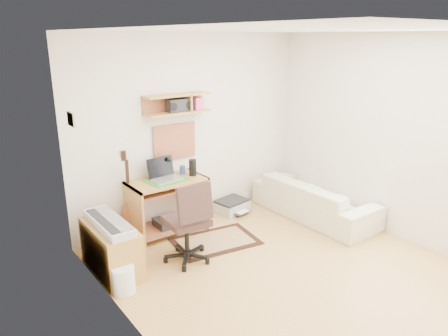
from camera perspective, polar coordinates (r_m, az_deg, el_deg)
floor at (r=4.94m, az=8.93°, el=-13.87°), size 3.60×4.00×0.01m
ceiling at (r=4.24m, az=10.65°, el=17.97°), size 3.60×4.00×0.01m
back_wall at (r=5.93m, az=-4.34°, el=5.24°), size 3.60×0.01×2.60m
left_wall at (r=3.41m, az=-11.99°, el=-4.34°), size 0.01×4.00×2.60m
right_wall at (r=5.82m, az=22.22°, el=3.76°), size 0.01×4.00×2.60m
wall_shelf at (r=5.60m, az=-6.34°, el=8.62°), size 0.90×0.25×0.26m
cork_board at (r=5.79m, az=-6.70°, el=3.55°), size 0.64×0.03×0.49m
wall_photo at (r=4.67m, az=-19.97°, el=6.21°), size 0.02×0.20×0.15m
desk at (r=5.69m, az=-7.60°, el=-5.16°), size 1.00×0.55×0.75m
laptop at (r=5.49m, az=-7.85°, el=-0.23°), size 0.41×0.41×0.29m
speaker at (r=5.66m, az=-4.25°, el=0.06°), size 0.10×0.10×0.22m
desk_lamp at (r=5.70m, az=-7.23°, el=0.31°), size 0.09×0.09×0.26m
pencil_cup at (r=5.77m, az=-5.63°, el=-0.23°), size 0.08×0.08×0.11m
boombox at (r=5.61m, az=-6.11°, el=8.44°), size 0.33×0.15×0.17m
rug at (r=5.54m, az=-1.15°, el=-9.83°), size 1.15×0.86×0.01m
task_chair at (r=4.92m, az=-5.11°, el=-7.11°), size 0.55×0.55×1.01m
cabinet at (r=4.96m, az=-15.00°, el=-10.46°), size 0.40×0.90×0.55m
music_keyboard at (r=4.82m, az=-15.29°, el=-7.15°), size 0.28×0.88×0.08m
guitar at (r=5.54m, az=-12.54°, el=-3.71°), size 0.36×0.29×1.17m
waste_basket at (r=4.62m, az=-13.43°, el=-14.46°), size 0.28×0.28×0.28m
printer at (r=6.41m, az=1.02°, el=-5.16°), size 0.52×0.44×0.18m
sofa at (r=6.26m, az=12.09°, el=-3.32°), size 0.55×1.89×0.74m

